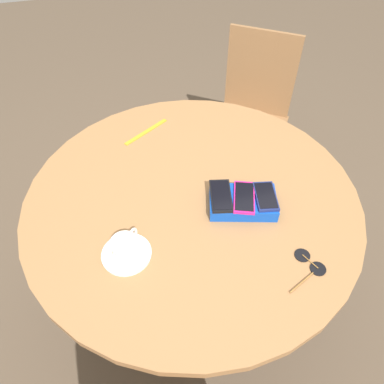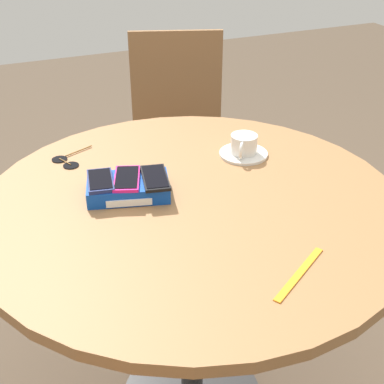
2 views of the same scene
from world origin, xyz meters
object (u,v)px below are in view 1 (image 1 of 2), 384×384
coffee_cup (126,247)px  phone_magenta (244,197)px  phone_black (221,196)px  sunglasses (309,264)px  phone_box (243,202)px  phone_navy (266,196)px  round_table (192,218)px  chair_near_window (250,119)px  saucer (127,254)px  lanyard_strap (146,132)px

coffee_cup → phone_magenta: bearing=-167.6°
phone_black → sunglasses: (-0.18, 0.27, -0.05)m
phone_box → phone_black: size_ratio=1.63×
phone_navy → coffee_cup: 0.45m
round_table → chair_near_window: size_ratio=1.23×
sunglasses → chair_near_window: (-0.26, -1.07, -0.32)m
round_table → sunglasses: sunglasses is taller
saucer → coffee_cup: coffee_cup is taller
phone_navy → lanyard_strap: size_ratio=0.61×
phone_magenta → lanyard_strap: bearing=-62.5°
phone_navy → saucer: size_ratio=0.89×
saucer → lanyard_strap: (-0.15, -0.54, -0.00)m
phone_black → chair_near_window: (-0.44, -0.80, -0.36)m
saucer → phone_magenta: bearing=-167.4°
round_table → phone_black: phone_black is taller
phone_navy → coffee_cup: size_ratio=1.31×
chair_near_window → phone_navy: bearing=70.0°
phone_box → lanyard_strap: (0.23, -0.45, -0.02)m
phone_black → chair_near_window: 0.98m
saucer → chair_near_window: 1.22m
coffee_cup → phone_navy: bearing=-171.1°
coffee_cup → chair_near_window: 1.23m
saucer → sunglasses: saucer is taller
lanyard_strap → sunglasses: bearing=116.3°
phone_black → round_table: bearing=-38.4°
lanyard_strap → sunglasses: (-0.35, 0.70, 0.00)m
phone_navy → chair_near_window: 0.96m
phone_navy → phone_magenta: (0.07, -0.01, -0.00)m
phone_black → sunglasses: bearing=123.4°
phone_magenta → coffee_cup: 0.39m
phone_magenta → chair_near_window: bearing=-114.3°
saucer → coffee_cup: size_ratio=1.48×
coffee_cup → chair_near_window: size_ratio=0.11×
lanyard_strap → chair_near_window: 0.78m
round_table → lanyard_strap: size_ratio=5.27×
phone_magenta → saucer: size_ratio=1.00×
round_table → sunglasses: size_ratio=8.42×
phone_box → sunglasses: (-0.11, 0.25, -0.02)m
phone_black → coffee_cup: coffee_cup is taller
phone_box → saucer: 0.39m
phone_black → chair_near_window: bearing=-118.8°
saucer → lanyard_strap: bearing=-105.5°
saucer → chair_near_window: chair_near_window is taller
phone_black → phone_magenta: bearing=160.6°
coffee_cup → saucer: bearing=53.7°
round_table → phone_magenta: 0.23m
saucer → coffee_cup: bearing=-126.3°
sunglasses → coffee_cup: bearing=-18.2°
phone_box → chair_near_window: (-0.37, -0.82, -0.34)m
sunglasses → chair_near_window: bearing=-103.7°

